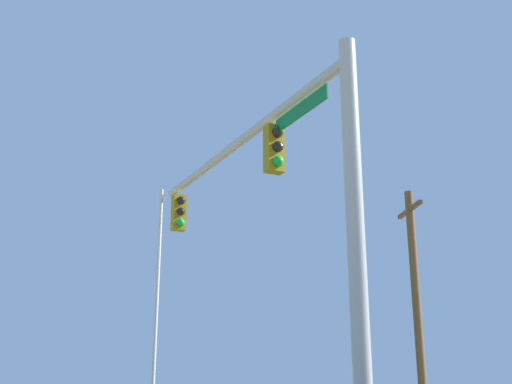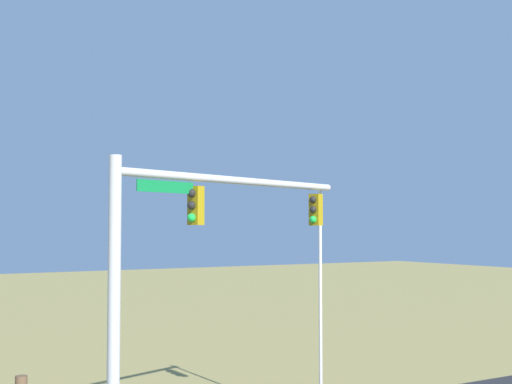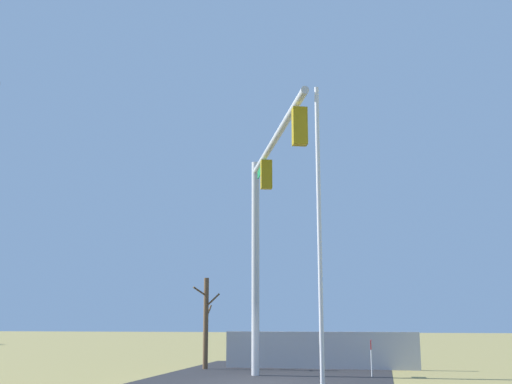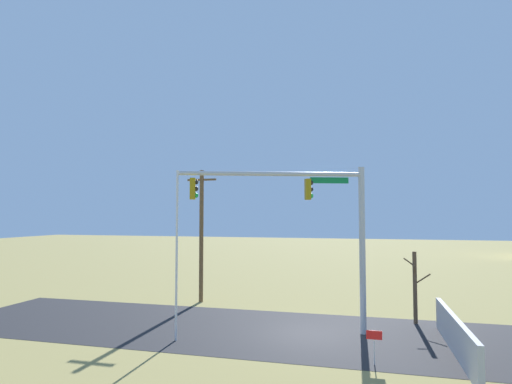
{
  "view_description": "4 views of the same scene",
  "coord_description": "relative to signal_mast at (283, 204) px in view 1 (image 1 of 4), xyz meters",
  "views": [
    {
      "loc": [
        11.71,
        -2.09,
        2.06
      ],
      "look_at": [
        -2.26,
        -0.23,
        6.45
      ],
      "focal_mm": 45.25,
      "sensor_mm": 36.0,
      "label": 1
    },
    {
      "loc": [
        7.83,
        15.37,
        6.04
      ],
      "look_at": [
        -1.74,
        -0.44,
        6.98
      ],
      "focal_mm": 49.29,
      "sensor_mm": 36.0,
      "label": 2
    },
    {
      "loc": [
        -19.37,
        -3.8,
        1.89
      ],
      "look_at": [
        -1.51,
        -0.18,
        5.66
      ],
      "focal_mm": 43.57,
      "sensor_mm": 36.0,
      "label": 3
    },
    {
      "loc": [
        2.65,
        -19.35,
        5.4
      ],
      "look_at": [
        -2.12,
        -0.91,
        6.45
      ],
      "focal_mm": 29.47,
      "sensor_mm": 36.0,
      "label": 4
    }
  ],
  "objects": [
    {
      "name": "flagpole",
      "position": [
        -5.74,
        -2.34,
        -1.7
      ],
      "size": [
        0.1,
        0.1,
        7.36
      ],
      "primitive_type": "cylinder",
      "color": "silver",
      "rests_on": "ground_plane"
    },
    {
      "name": "signal_mast",
      "position": [
        0.0,
        0.0,
        0.0
      ],
      "size": [
        8.12,
        3.06,
        7.63
      ],
      "color": "#B2B5BA",
      "rests_on": "ground_plane"
    },
    {
      "name": "utility_pole",
      "position": [
        -7.74,
        5.49,
        -1.1
      ],
      "size": [
        1.9,
        0.26,
        8.24
      ],
      "color": "brown",
      "rests_on": "ground_plane"
    }
  ]
}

